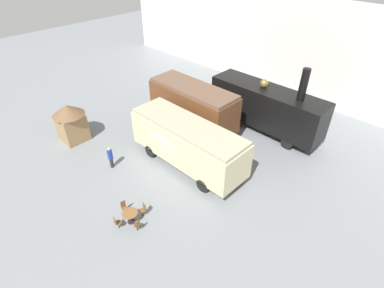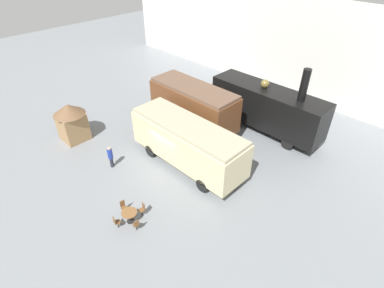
{
  "view_description": "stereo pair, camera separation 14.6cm",
  "coord_description": "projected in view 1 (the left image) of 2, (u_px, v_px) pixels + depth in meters",
  "views": [
    {
      "loc": [
        12.51,
        -10.76,
        13.39
      ],
      "look_at": [
        1.13,
        1.0,
        1.6
      ],
      "focal_mm": 28.0,
      "sensor_mm": 36.0,
      "label": 1
    },
    {
      "loc": [
        12.61,
        -10.66,
        13.39
      ],
      "look_at": [
        1.13,
        1.0,
        1.6
      ],
      "focal_mm": 28.0,
      "sensor_mm": 36.0,
      "label": 2
    }
  ],
  "objects": [
    {
      "name": "cafe_chair_1",
      "position": [
        137.0,
        225.0,
        16.01
      ],
      "size": [
        0.37,
        0.36,
        0.87
      ],
      "rotation": [
        0.0,
        0.0,
        9.26
      ],
      "color": "black",
      "rests_on": "ground_plane"
    },
    {
      "name": "passenger_coach_vintage",
      "position": [
        188.0,
        141.0,
        19.88
      ],
      "size": [
        8.48,
        2.73,
        3.26
      ],
      "color": "beige",
      "rests_on": "ground_plane"
    },
    {
      "name": "steam_locomotive",
      "position": [
        266.0,
        106.0,
        23.43
      ],
      "size": [
        9.27,
        2.42,
        5.86
      ],
      "color": "black",
      "rests_on": "ground_plane"
    },
    {
      "name": "backdrop_wall",
      "position": [
        291.0,
        48.0,
        27.44
      ],
      "size": [
        44.0,
        0.15,
        9.0
      ],
      "color": "silver",
      "rests_on": "ground_plane"
    },
    {
      "name": "ground_plane",
      "position": [
        171.0,
        162.0,
        21.15
      ],
      "size": [
        80.0,
        80.0,
        0.0
      ],
      "primitive_type": "plane",
      "color": "gray"
    },
    {
      "name": "visitor_person",
      "position": [
        110.0,
        157.0,
        20.18
      ],
      "size": [
        0.34,
        0.34,
        1.65
      ],
      "color": "#262633",
      "rests_on": "ground_plane"
    },
    {
      "name": "cafe_chair_3",
      "position": [
        124.0,
        207.0,
        17.07
      ],
      "size": [
        0.37,
        0.36,
        0.87
      ],
      "rotation": [
        0.0,
        0.0,
        12.4
      ],
      "color": "black",
      "rests_on": "ground_plane"
    },
    {
      "name": "ticket_kiosk",
      "position": [
        71.0,
        121.0,
        22.45
      ],
      "size": [
        2.34,
        2.34,
        3.0
      ],
      "color": "#99754C",
      "rests_on": "ground_plane"
    },
    {
      "name": "cafe_chair_0",
      "position": [
        117.0,
        222.0,
        16.15
      ],
      "size": [
        0.36,
        0.37,
        0.87
      ],
      "rotation": [
        0.0,
        0.0,
        7.68
      ],
      "color": "black",
      "rests_on": "ground_plane"
    },
    {
      "name": "cafe_table_near",
      "position": [
        130.0,
        215.0,
        16.51
      ],
      "size": [
        0.87,
        0.87,
        0.72
      ],
      "color": "black",
      "rests_on": "ground_plane"
    },
    {
      "name": "passenger_coach_wooden",
      "position": [
        193.0,
        105.0,
        23.19
      ],
      "size": [
        7.22,
        2.67,
        3.84
      ],
      "color": "brown",
      "rests_on": "ground_plane"
    },
    {
      "name": "cafe_chair_2",
      "position": [
        143.0,
        209.0,
        16.93
      ],
      "size": [
        0.36,
        0.37,
        0.87
      ],
      "rotation": [
        0.0,
        0.0,
        10.83
      ],
      "color": "black",
      "rests_on": "ground_plane"
    }
  ]
}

